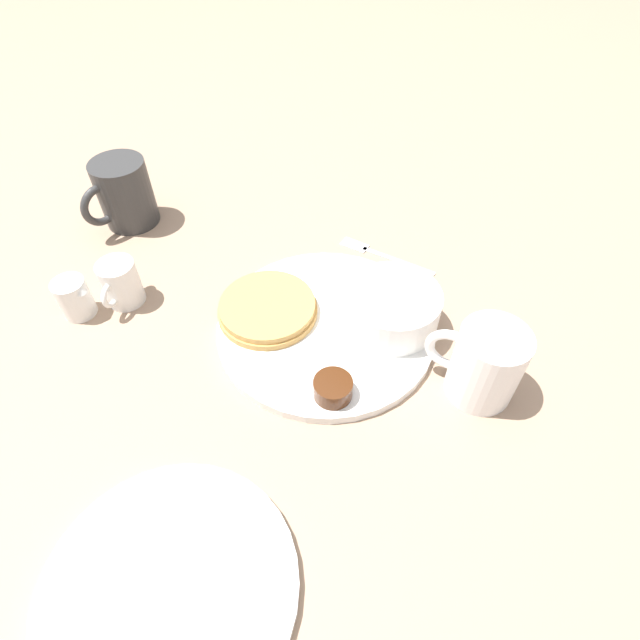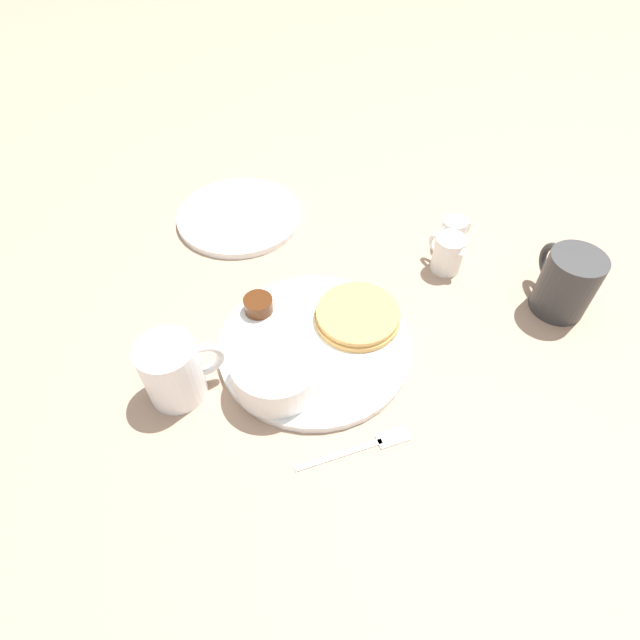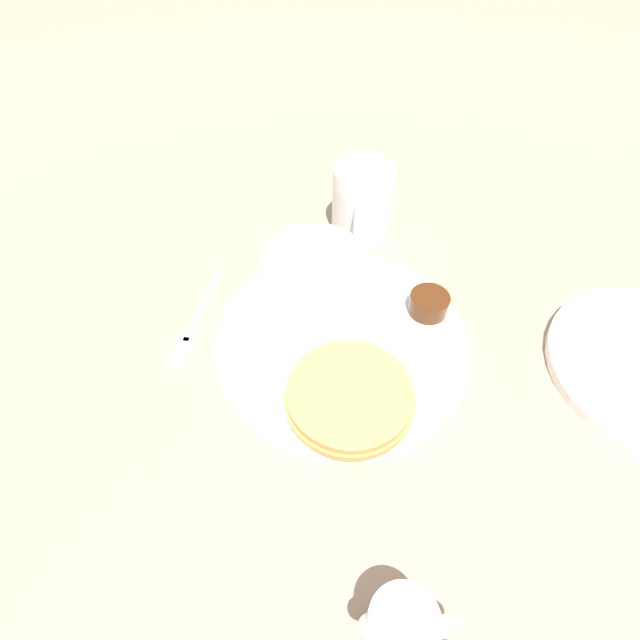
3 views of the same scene
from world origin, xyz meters
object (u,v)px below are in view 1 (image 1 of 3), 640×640
plate (326,327)px  second_mug (124,194)px  bowl (392,307)px  creamer_pitcher_near (121,283)px  creamer_pitcher_far (74,297)px  fork (376,252)px  coffee_mug (484,363)px

plate → second_mug: (0.38, 0.04, 0.05)m
bowl → second_mug: 0.45m
creamer_pitcher_near → creamer_pitcher_far: creamer_pitcher_near is taller
plate → fork: (0.05, -0.16, -0.00)m
bowl → creamer_pitcher_near: (0.29, 0.21, -0.01)m
bowl → fork: bearing=-44.2°
bowl → second_mug: bearing=13.3°
plate → creamer_pitcher_near: (0.23, 0.15, 0.03)m
plate → second_mug: size_ratio=2.38×
creamer_pitcher_near → second_mug: bearing=-34.7°
bowl → creamer_pitcher_far: (0.31, 0.26, -0.01)m
bowl → coffee_mug: coffee_mug is taller
creamer_pitcher_near → coffee_mug: bearing=-154.5°
plate → coffee_mug: bearing=-163.9°
coffee_mug → creamer_pitcher_far: bearing=29.8°
creamer_pitcher_near → creamer_pitcher_far: 0.06m
plate → coffee_mug: (-0.19, -0.05, 0.04)m
coffee_mug → second_mug: 0.57m
fork → creamer_pitcher_far: bearing=60.0°
fork → coffee_mug: bearing=155.4°
bowl → second_mug: second_mug is taller
creamer_pitcher_far → second_mug: (0.12, -0.16, 0.02)m
plate → creamer_pitcher_near: bearing=32.1°
bowl → creamer_pitcher_near: creamer_pitcher_near is taller
bowl → fork: size_ratio=0.80×
plate → creamer_pitcher_near: size_ratio=4.14×
plate → coffee_mug: size_ratio=2.58×
coffee_mug → creamer_pitcher_near: 0.46m
creamer_pitcher_far → fork: bearing=-120.0°
plate → second_mug: second_mug is taller
bowl → fork: (0.10, -0.10, -0.04)m
bowl → creamer_pitcher_far: 0.41m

